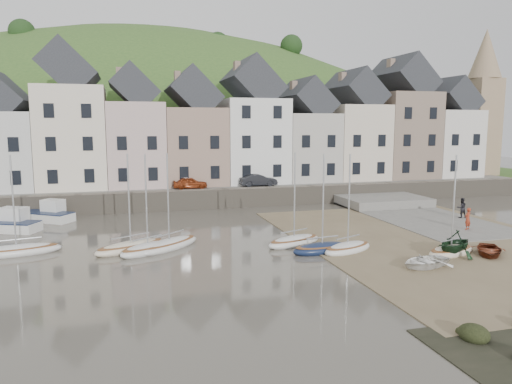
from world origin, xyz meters
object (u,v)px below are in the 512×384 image
object	(u,v)px
rowboat_white	(425,261)
rowboat_green	(455,243)
sailboat_0	(17,250)
car_right	(258,180)
car_left	(190,183)
rowboat_red	(489,250)
person_red	(468,219)
person_dark	(462,208)

from	to	relation	value
rowboat_white	rowboat_green	world-z (taller)	rowboat_green
sailboat_0	car_right	size ratio (longest dim) A/B	1.67
sailboat_0	rowboat_white	world-z (taller)	sailboat_0
rowboat_green	car_left	distance (m)	26.28
rowboat_red	car_left	size ratio (longest dim) A/B	0.89
rowboat_red	car_left	distance (m)	27.77
sailboat_0	rowboat_white	size ratio (longest dim) A/B	2.04
person_red	car_right	world-z (taller)	car_right
rowboat_red	car_right	size ratio (longest dim) A/B	0.79
rowboat_red	car_left	xyz separation A→B (m)	(-14.76, 23.45, 1.80)
rowboat_red	car_right	world-z (taller)	car_right
rowboat_white	rowboat_red	world-z (taller)	rowboat_white
sailboat_0	car_right	bearing A→B (deg)	38.08
rowboat_white	person_red	bearing A→B (deg)	116.58
rowboat_white	rowboat_red	xyz separation A→B (m)	(5.20, 1.08, -0.01)
car_right	car_left	bearing A→B (deg)	89.41
car_left	person_red	bearing A→B (deg)	-130.25
rowboat_white	person_dark	bearing A→B (deg)	121.52
sailboat_0	car_left	bearing A→B (deg)	50.43
person_red	rowboat_red	bearing A→B (deg)	38.16
rowboat_white	rowboat_green	bearing A→B (deg)	103.31
rowboat_red	person_dark	size ratio (longest dim) A/B	1.78
person_red	rowboat_green	bearing A→B (deg)	23.22
person_dark	car_left	bearing A→B (deg)	-24.11
person_red	sailboat_0	bearing A→B (deg)	-26.01
rowboat_green	rowboat_red	bearing A→B (deg)	55.03
rowboat_red	person_dark	xyz separation A→B (m)	(6.08, 10.11, 0.59)
sailboat_0	car_left	xyz separation A→B (m)	(12.78, 15.46, 1.91)
rowboat_white	rowboat_red	distance (m)	5.31
rowboat_white	person_dark	size ratio (longest dim) A/B	1.85
sailboat_0	car_right	distance (m)	25.15
rowboat_green	person_dark	distance (m)	12.58
rowboat_green	rowboat_red	distance (m)	2.15
rowboat_white	car_right	bearing A→B (deg)	172.80
rowboat_green	person_red	bearing A→B (deg)	114.62
sailboat_0	person_red	size ratio (longest dim) A/B	3.86
rowboat_green	sailboat_0	bearing A→B (deg)	-127.52
sailboat_0	person_red	world-z (taller)	sailboat_0
car_left	car_right	size ratio (longest dim) A/B	0.89
rowboat_green	person_red	world-z (taller)	person_red
person_red	car_left	world-z (taller)	car_left
person_red	car_left	size ratio (longest dim) A/B	0.49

